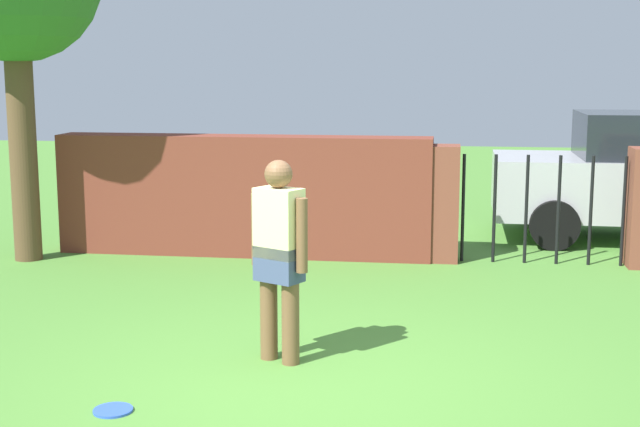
# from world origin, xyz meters

# --- Properties ---
(ground_plane) EXTENTS (40.00, 40.00, 0.00)m
(ground_plane) POSITION_xyz_m (0.00, 0.00, 0.00)
(ground_plane) COLOR #4C8433
(brick_wall) EXTENTS (4.65, 0.50, 1.49)m
(brick_wall) POSITION_xyz_m (-1.50, 4.45, 0.74)
(brick_wall) COLOR brown
(brick_wall) RESTS_ON ground
(person) EXTENTS (0.49, 0.36, 1.62)m
(person) POSITION_xyz_m (-0.30, 0.51, 0.90)
(person) COLOR brown
(person) RESTS_ON ground
(fence_gate) EXTENTS (2.84, 0.44, 1.40)m
(fence_gate) POSITION_xyz_m (2.12, 4.45, 0.70)
(fence_gate) COLOR brown
(fence_gate) RESTS_ON ground
(frisbee_blue) EXTENTS (0.27, 0.27, 0.02)m
(frisbee_blue) POSITION_xyz_m (-1.23, -0.69, 0.01)
(frisbee_blue) COLOR blue
(frisbee_blue) RESTS_ON ground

